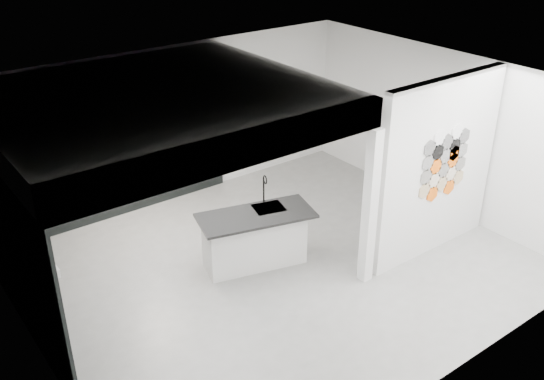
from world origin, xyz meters
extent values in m
cube|color=gray|center=(0.00, 0.00, -0.01)|extent=(7.00, 6.00, 0.01)
cube|color=silver|center=(2.23, -1.00, 1.40)|extent=(2.45, 0.15, 2.80)
cube|color=black|center=(-1.30, 2.97, 1.18)|extent=(4.40, 0.04, 2.35)
cube|color=black|center=(-3.47, 1.00, 1.18)|extent=(0.04, 4.00, 2.35)
cube|color=silver|center=(-1.30, 1.00, 2.55)|extent=(4.40, 4.00, 0.40)
cube|color=silver|center=(0.82, -1.00, 1.18)|extent=(0.16, 0.16, 2.35)
cube|color=silver|center=(-1.30, -0.92, 2.55)|extent=(4.40, 0.16, 0.40)
cube|color=silver|center=(-3.24, 0.80, 0.85)|extent=(0.40, 0.60, 0.12)
cube|color=black|center=(-1.20, 2.87, 1.30)|extent=(3.00, 0.15, 0.04)
cube|color=silver|center=(-0.24, 0.29, 0.43)|extent=(1.58, 0.92, 0.86)
cube|color=black|center=(-0.26, 0.21, 0.88)|extent=(1.83, 1.16, 0.04)
cube|color=black|center=(0.02, 0.27, 0.89)|extent=(0.53, 0.48, 0.01)
cylinder|color=black|center=(0.07, 0.46, 1.09)|extent=(0.03, 0.03, 0.40)
torus|color=black|center=(0.05, 0.41, 1.29)|extent=(0.06, 0.14, 0.14)
cylinder|color=black|center=(-2.23, 2.87, 1.41)|extent=(0.27, 0.27, 0.17)
ellipsoid|color=black|center=(-0.49, 2.87, 1.39)|extent=(0.19, 0.19, 0.15)
cylinder|color=gray|center=(0.15, 2.87, 1.36)|extent=(0.13, 0.13, 0.09)
cylinder|color=gray|center=(0.15, 2.87, 1.40)|extent=(0.14, 0.14, 0.15)
cylinder|color=black|center=(-1.46, 2.87, 1.40)|extent=(0.07, 0.07, 0.17)
cylinder|color=black|center=(-2.14, 2.87, 1.36)|extent=(0.07, 0.07, 0.09)
cylinder|color=tan|center=(1.86, -1.09, 1.16)|extent=(0.26, 0.02, 0.26)
cylinder|color=#66635E|center=(1.86, -1.09, 1.39)|extent=(0.26, 0.02, 0.26)
cylinder|color=silver|center=(1.86, -1.09, 1.61)|extent=(0.26, 0.02, 0.26)
cylinder|color=black|center=(1.86, -1.09, 1.84)|extent=(0.26, 0.02, 0.26)
cylinder|color=#F2600C|center=(2.06, -1.09, 1.05)|extent=(0.26, 0.02, 0.26)
cylinder|color=beige|center=(2.06, -1.09, 1.27)|extent=(0.26, 0.02, 0.26)
cylinder|color=#F2600C|center=(2.06, -1.09, 1.50)|extent=(0.26, 0.02, 0.26)
cylinder|color=black|center=(2.06, -1.09, 1.73)|extent=(0.26, 0.02, 0.26)
cylinder|color=white|center=(2.06, -1.09, 1.95)|extent=(0.26, 0.02, 0.26)
cylinder|color=tan|center=(2.25, -1.09, 1.16)|extent=(0.26, 0.02, 0.26)
cylinder|color=#66635E|center=(2.25, -1.09, 1.39)|extent=(0.26, 0.02, 0.26)
cylinder|color=silver|center=(2.25, -1.09, 1.61)|extent=(0.26, 0.02, 0.26)
cylinder|color=black|center=(2.25, -1.09, 1.84)|extent=(0.26, 0.02, 0.26)
cylinder|color=#F2600C|center=(2.44, -1.09, 1.05)|extent=(0.26, 0.02, 0.26)
cylinder|color=beige|center=(2.44, -1.09, 1.27)|extent=(0.26, 0.02, 0.26)
cylinder|color=#F2600C|center=(2.44, -1.09, 1.50)|extent=(0.26, 0.02, 0.26)
cylinder|color=black|center=(2.44, -1.09, 1.73)|extent=(0.26, 0.02, 0.26)
cylinder|color=white|center=(2.44, -1.09, 1.95)|extent=(0.26, 0.02, 0.26)
cylinder|color=tan|center=(2.64, -1.09, 1.16)|extent=(0.26, 0.02, 0.26)
cylinder|color=#66635E|center=(2.64, -1.09, 1.39)|extent=(0.26, 0.02, 0.26)
cylinder|color=silver|center=(2.64, -1.09, 1.61)|extent=(0.26, 0.02, 0.26)
cylinder|color=black|center=(2.64, -1.09, 1.84)|extent=(0.26, 0.02, 0.26)
cylinder|color=#F2600C|center=(2.44, -1.09, 1.61)|extent=(0.26, 0.02, 0.26)
camera|label=1|loc=(-4.70, -6.08, 5.16)|focal=40.00mm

